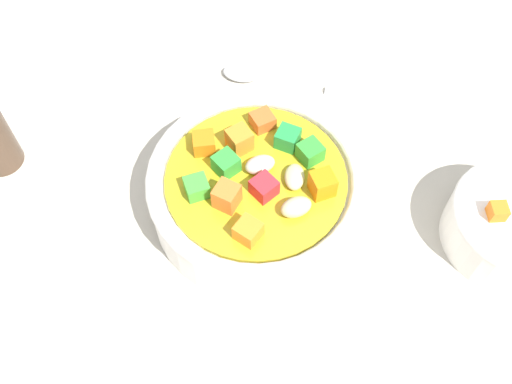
# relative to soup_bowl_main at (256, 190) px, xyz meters

# --- Properties ---
(ground_plane) EXTENTS (1.40, 1.40, 0.02)m
(ground_plane) POSITION_rel_soup_bowl_main_xyz_m (0.00, 0.00, -0.04)
(ground_plane) COLOR #BAB2A0
(soup_bowl_main) EXTENTS (0.16, 0.16, 0.06)m
(soup_bowl_main) POSITION_rel_soup_bowl_main_xyz_m (0.00, 0.00, 0.00)
(soup_bowl_main) COLOR white
(soup_bowl_main) RESTS_ON ground_plane
(spoon) EXTENTS (0.16, 0.20, 0.01)m
(spoon) POSITION_rel_soup_bowl_main_xyz_m (0.08, -0.12, -0.02)
(spoon) COLOR silver
(spoon) RESTS_ON ground_plane
(side_bowl_small) EXTENTS (0.09, 0.09, 0.05)m
(side_bowl_small) POSITION_rel_soup_bowl_main_xyz_m (-0.10, -0.16, -0.01)
(side_bowl_small) COLOR white
(side_bowl_small) RESTS_ON ground_plane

